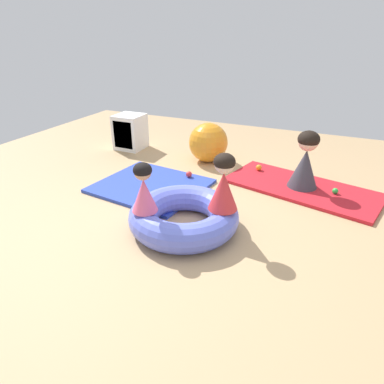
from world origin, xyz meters
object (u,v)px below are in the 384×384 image
at_px(inflatable_cushion, 184,216).
at_px(exercise_ball_large, 208,143).
at_px(play_ball_red, 189,174).
at_px(child_in_pink, 144,188).
at_px(play_ball_green, 335,191).
at_px(adult_seated, 306,160).
at_px(storage_cube, 129,132).
at_px(play_ball_orange, 259,168).
at_px(play_ball_pink, 175,194).
at_px(child_in_red, 224,183).

relative_size(inflatable_cushion, exercise_ball_large, 1.89).
bearing_deg(exercise_ball_large, play_ball_red, -87.48).
xyz_separation_m(child_in_pink, play_ball_green, (1.62, 1.66, -0.44)).
distance_m(inflatable_cushion, adult_seated, 1.75).
relative_size(adult_seated, storage_cube, 1.27).
xyz_separation_m(play_ball_orange, exercise_ball_large, (-0.82, 0.15, 0.21)).
height_order(inflatable_cushion, play_ball_orange, inflatable_cushion).
height_order(child_in_pink, play_ball_pink, child_in_pink).
bearing_deg(child_in_red, inflatable_cushion, 151.49).
bearing_deg(play_ball_pink, play_ball_red, 99.79).
bearing_deg(child_in_red, play_ball_orange, 53.83).
distance_m(child_in_pink, play_ball_orange, 2.15).
bearing_deg(play_ball_green, play_ball_pink, -152.86).
distance_m(inflatable_cushion, play_ball_orange, 1.77).
bearing_deg(child_in_red, play_ball_pink, 110.43).
bearing_deg(inflatable_cushion, play_ball_red, 112.14).
height_order(inflatable_cushion, adult_seated, adult_seated).
distance_m(adult_seated, storage_cube, 2.89).
bearing_deg(exercise_ball_large, play_ball_green, -15.48).
bearing_deg(inflatable_cushion, child_in_red, 9.38).
relative_size(adult_seated, play_ball_pink, 8.20).
bearing_deg(play_ball_red, play_ball_orange, 37.90).
height_order(child_in_pink, play_ball_orange, child_in_pink).
xyz_separation_m(child_in_red, adult_seated, (0.57, 1.38, -0.17)).
bearing_deg(storage_cube, play_ball_orange, -4.55).
xyz_separation_m(play_ball_red, exercise_ball_large, (-0.03, 0.77, 0.21)).
bearing_deg(play_ball_red, inflatable_cushion, -67.86).
xyz_separation_m(child_in_pink, adult_seated, (1.22, 1.72, -0.13)).
height_order(play_ball_green, exercise_ball_large, exercise_ball_large).
xyz_separation_m(play_ball_pink, play_ball_green, (1.70, 0.87, -0.01)).
bearing_deg(child_in_red, play_ball_red, 90.33).
relative_size(inflatable_cushion, child_in_red, 1.99).
height_order(play_ball_red, storage_cube, storage_cube).
distance_m(child_in_red, play_ball_green, 1.71).
bearing_deg(adult_seated, play_ball_orange, -144.18).
height_order(play_ball_pink, storage_cube, storage_cube).
distance_m(child_in_pink, exercise_ball_large, 2.19).
bearing_deg(child_in_red, play_ball_green, 15.99).
height_order(child_in_red, storage_cube, child_in_red).
relative_size(inflatable_cushion, child_in_pink, 2.30).
height_order(inflatable_cushion, child_in_pink, child_in_pink).
relative_size(child_in_red, play_ball_red, 6.84).
distance_m(play_ball_orange, play_ball_pink, 1.40).
distance_m(child_in_red, play_ball_pink, 0.98).
height_order(play_ball_orange, play_ball_red, same).
relative_size(play_ball_green, exercise_ball_large, 0.12).
bearing_deg(play_ball_pink, inflatable_cushion, -55.57).
xyz_separation_m(inflatable_cushion, play_ball_red, (-0.46, 1.13, -0.06)).
bearing_deg(exercise_ball_large, child_in_pink, -84.18).
bearing_deg(storage_cube, inflatable_cushion, -45.29).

